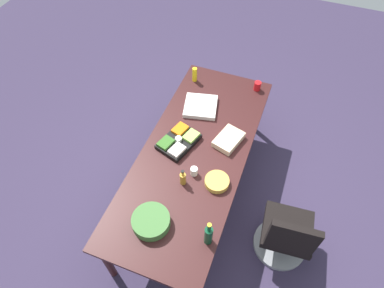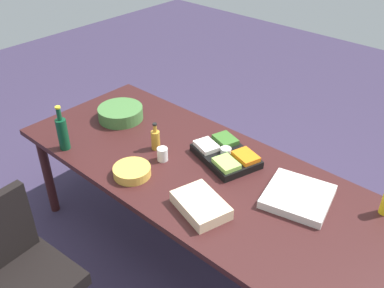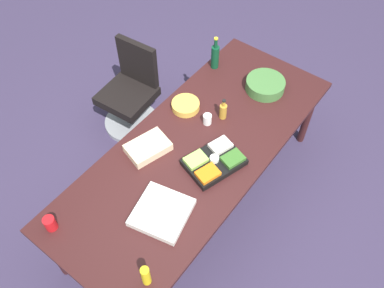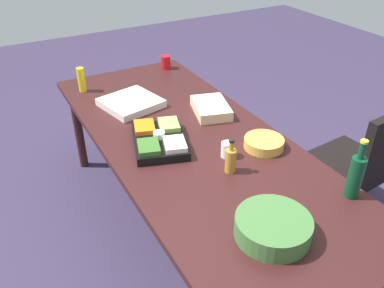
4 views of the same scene
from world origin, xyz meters
name	(u,v)px [view 4 (image 4 of 4)]	position (x,y,z in m)	size (l,w,h in m)	color
ground_plane	(193,233)	(0.00, 0.00, 0.00)	(10.00, 10.00, 0.00)	#362C48
conference_table	(193,149)	(0.00, 0.00, 0.71)	(2.59, 1.05, 0.78)	#361717
office_chair	(353,175)	(0.36, 1.10, 0.35)	(0.56, 0.56, 0.92)	gray
paper_cup	(227,150)	(0.25, 0.09, 0.82)	(0.07, 0.07, 0.09)	white
mustard_bottle	(81,80)	(-1.03, -0.38, 0.87)	(0.06, 0.06, 0.18)	yellow
pizza_box	(131,103)	(-0.62, -0.16, 0.80)	(0.36, 0.36, 0.05)	silver
wine_bottle	(356,175)	(0.84, 0.43, 0.90)	(0.09, 0.09, 0.32)	#0D3F25
salad_bowl	(273,227)	(0.87, -0.08, 0.83)	(0.34, 0.34, 0.10)	#417137
veggie_tray	(159,139)	(-0.05, -0.20, 0.81)	(0.49, 0.41, 0.09)	black
chip_bowl	(264,143)	(0.27, 0.33, 0.81)	(0.23, 0.23, 0.06)	gold
dressing_bottle	(231,160)	(0.38, 0.02, 0.85)	(0.08, 0.08, 0.20)	#BA862B
red_solo_cup	(166,62)	(-1.14, 0.37, 0.83)	(0.08, 0.08, 0.11)	red
sheet_cake	(211,108)	(-0.26, 0.28, 0.81)	(0.32, 0.22, 0.07)	beige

